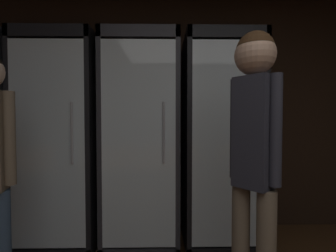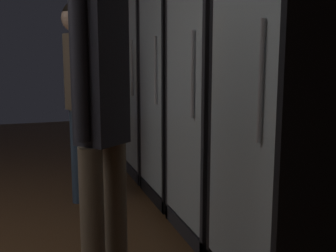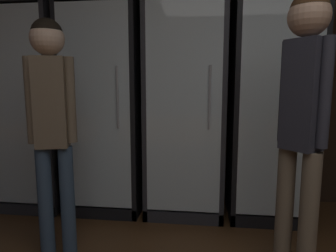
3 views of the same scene
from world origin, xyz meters
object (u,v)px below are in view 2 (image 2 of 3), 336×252
Objects in this scene: shopper_near at (78,79)px; cooler_left at (192,85)px; cooler_far_left at (164,80)px; cooler_center at (234,92)px; cooler_right at (305,103)px; shopper_far at (101,87)px.

cooler_left is at bearing 85.53° from shopper_near.
cooler_far_left is at bearing 126.34° from shopper_near.
cooler_center and cooler_right have the same top height.
cooler_center is at bearing -180.00° from cooler_right.
cooler_center is 1.22m from shopper_near.
shopper_near is 1.51m from shopper_far.
shopper_far is (-0.04, -0.97, 0.09)m from cooler_right.
shopper_far is at bearing -54.20° from cooler_center.
cooler_center is 1.21m from shopper_far.
cooler_far_left is at bearing -180.00° from cooler_left.
cooler_left is 1.48m from cooler_right.
shopper_far is at bearing -34.09° from cooler_left.
shopper_near is at bearing 177.44° from shopper_far.
cooler_right is (2.22, -0.00, 0.00)m from cooler_far_left.
shopper_near is at bearing -53.66° from cooler_far_left.
cooler_far_left is 1.48m from cooler_center.
cooler_center is at bearing -0.07° from cooler_left.
cooler_center is 0.74m from cooler_right.
cooler_right is (0.74, 0.00, 0.00)m from cooler_center.
cooler_left is at bearing 179.93° from cooler_center.
cooler_center reaches higher than shopper_near.
cooler_right is at bearing 87.84° from shopper_far.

